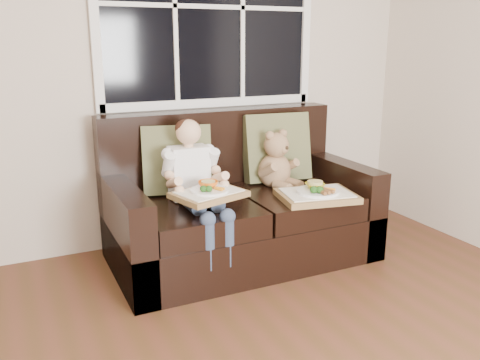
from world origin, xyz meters
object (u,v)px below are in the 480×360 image
child (194,176)px  tray_left (209,192)px  loveseat (238,211)px  tray_right (317,194)px  teddy_bear (276,163)px

child → tray_left: child is taller
loveseat → tray_right: 0.56m
loveseat → teddy_bear: (0.30, 0.01, 0.30)m
loveseat → child: (-0.34, -0.12, 0.32)m
loveseat → teddy_bear: loveseat is taller
teddy_bear → tray_right: size_ratio=0.77×
child → tray_left: (0.01, -0.21, -0.05)m
loveseat → tray_right: size_ratio=3.22×
child → tray_right: child is taller
child → teddy_bear: (0.64, 0.13, -0.01)m
child → tray_right: bearing=-19.1°
tray_left → teddy_bear: bearing=11.6°
teddy_bear → tray_right: (0.09, -0.38, -0.13)m
child → teddy_bear: bearing=11.3°
loveseat → child: bearing=-161.5°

